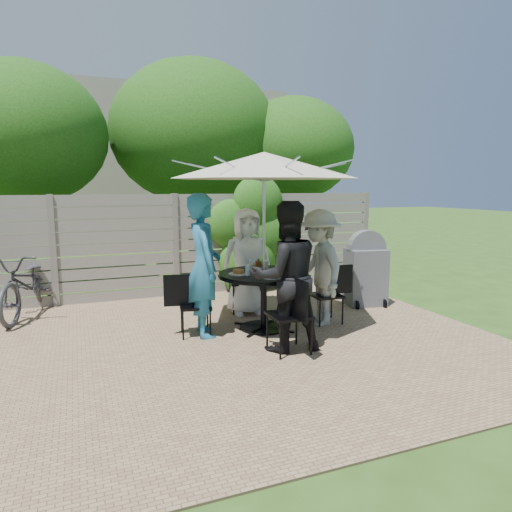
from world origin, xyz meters
name	(u,v)px	position (x,y,z in m)	size (l,w,h in m)	color
backyard_envelope	(130,166)	(0.09, 10.29, 2.61)	(60.00, 60.00, 5.00)	#2C4916
patio_table	(264,290)	(0.72, 0.63, 0.56)	(1.31, 1.31, 0.80)	black
umbrella	(264,166)	(0.72, 0.63, 2.25)	(2.67, 2.67, 2.42)	silver
chair_back	(245,293)	(0.79, 1.59, 0.30)	(0.56, 0.75, 1.00)	black
person_back	(247,262)	(0.78, 1.46, 0.83)	(0.81, 0.53, 1.65)	white
chair_left	(195,318)	(-0.24, 0.70, 0.25)	(0.64, 0.47, 0.85)	black
person_left	(204,266)	(-0.10, 0.69, 0.94)	(0.69, 0.45, 1.89)	#216A90
chair_front	(289,330)	(0.65, -0.33, 0.29)	(0.46, 0.69, 0.95)	black
person_front	(286,277)	(0.66, -0.20, 0.91)	(0.88, 0.69, 1.81)	black
chair_right	(327,306)	(1.68, 0.56, 0.26)	(0.63, 0.44, 0.85)	black
person_right	(319,268)	(1.55, 0.57, 0.83)	(1.07, 0.62, 1.66)	#9B9A97
plate_back	(256,267)	(0.75, 0.99, 0.83)	(0.26, 0.26, 0.06)	white
plate_left	(238,273)	(0.36, 0.66, 0.83)	(0.26, 0.26, 0.06)	white
plate_front	(273,276)	(0.70, 0.27, 0.83)	(0.26, 0.26, 0.06)	white
plate_right	(288,270)	(1.08, 0.60, 0.83)	(0.26, 0.26, 0.06)	white
glass_back	(251,265)	(0.64, 0.90, 0.87)	(0.07, 0.07, 0.14)	silver
glass_left	(248,270)	(0.46, 0.54, 0.87)	(0.07, 0.07, 0.14)	silver
glass_front	(278,271)	(0.81, 0.36, 0.87)	(0.07, 0.07, 0.14)	silver
syrup_jug	(258,267)	(0.67, 0.68, 0.88)	(0.09, 0.09, 0.16)	#59280C
coffee_cup	(266,265)	(0.84, 0.84, 0.86)	(0.08, 0.08, 0.12)	#C6B293
bicycle	(29,284)	(-2.35, 2.60, 0.50)	(0.67, 1.92, 1.01)	#333338
bbq_grill	(366,272)	(2.79, 1.21, 0.58)	(0.70, 0.58, 1.27)	#58585D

